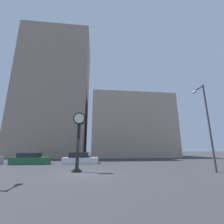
{
  "coord_description": "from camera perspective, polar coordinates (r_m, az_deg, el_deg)",
  "views": [
    {
      "loc": [
        0.56,
        -11.68,
        1.73
      ],
      "look_at": [
        3.13,
        10.8,
        7.36
      ],
      "focal_mm": 24.0,
      "sensor_mm": 36.0,
      "label": 1
    }
  ],
  "objects": [
    {
      "name": "building_storefront_row",
      "position": [
        37.07,
        6.99,
        -5.72
      ],
      "size": [
        18.43,
        12.0,
        13.97
      ],
      "color": "tan",
      "rests_on": "ground_plane"
    },
    {
      "name": "street_clock",
      "position": [
        12.81,
        -12.59,
        -7.98
      ],
      "size": [
        0.98,
        0.8,
        4.84
      ],
      "color": "black",
      "rests_on": "ground_plane"
    },
    {
      "name": "car_white",
      "position": [
        19.97,
        -12.14,
        -17.04
      ],
      "size": [
        4.4,
        2.15,
        1.34
      ],
      "rotation": [
        0.0,
        0.0,
        0.06
      ],
      "color": "silver",
      "rests_on": "ground_plane"
    },
    {
      "name": "ground_plane",
      "position": [
        11.82,
        -9.91,
        -22.18
      ],
      "size": [
        200.0,
        200.0,
        0.0
      ],
      "primitive_type": "plane",
      "color": "#38383D"
    },
    {
      "name": "car_green",
      "position": [
        20.96,
        -28.65,
        -15.56
      ],
      "size": [
        4.2,
        1.83,
        1.3
      ],
      "rotation": [
        0.0,
        0.0,
        -0.02
      ],
      "color": "#236038",
      "rests_on": "ground_plane"
    },
    {
      "name": "street_lamp_right",
      "position": [
        15.0,
        31.69,
        -0.48
      ],
      "size": [
        0.36,
        1.57,
        7.17
      ],
      "color": "#38383D",
      "rests_on": "ground_plane"
    },
    {
      "name": "building_tall_tower",
      "position": [
        39.28,
        -20.55,
        6.67
      ],
      "size": [
        15.19,
        12.0,
        29.96
      ],
      "color": "gray",
      "rests_on": "ground_plane"
    }
  ]
}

